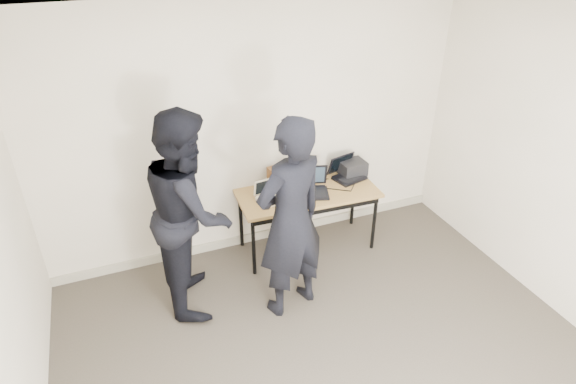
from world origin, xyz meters
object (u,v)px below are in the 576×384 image
laptop_center (311,187)px  equipment_box (352,168)px  laptop_right (346,173)px  person_observer (190,211)px  desk (308,197)px  person_typist (291,220)px  leather_satchel (285,175)px  laptop_beige (269,197)px

laptop_center → equipment_box: bearing=36.3°
laptop_right → person_observer: size_ratio=0.21×
laptop_right → equipment_box: size_ratio=1.46×
laptop_right → person_observer: 1.91m
desk → person_observer: bearing=-164.1°
equipment_box → person_typist: (-1.15, -0.98, 0.17)m
leather_satchel → laptop_beige: bearing=-148.4°
equipment_box → leather_satchel: bearing=177.5°
desk → laptop_beige: size_ratio=5.28×
laptop_center → leather_satchel: size_ratio=1.16×
leather_satchel → equipment_box: 0.81m
person_observer → laptop_right: bearing=-65.5°
laptop_right → leather_satchel: 0.72m
desk → laptop_beige: (-0.44, 0.01, 0.10)m
desk → laptop_right: bearing=18.9°
laptop_center → leather_satchel: 0.32m
laptop_right → person_typist: (-1.06, -0.94, 0.20)m
laptop_center → laptop_right: bearing=35.7°
desk → person_typist: bearing=-120.9°
leather_satchel → laptop_right: bearing=-14.6°
laptop_center → laptop_right: 0.52m
desk → laptop_center: laptop_center is taller
laptop_center → person_observer: bearing=-148.0°
laptop_center → desk: bearing=-152.8°
laptop_beige → equipment_box: bearing=1.6°
laptop_right → equipment_box: (0.10, 0.04, 0.02)m
laptop_center → laptop_beige: bearing=-161.1°
desk → equipment_box: 0.67m
laptop_beige → leather_satchel: size_ratio=0.76×
laptop_beige → leather_satchel: (0.26, 0.22, 0.09)m
leather_satchel → equipment_box: (0.81, -0.04, -0.05)m
leather_satchel → person_observer: size_ratio=0.20×
desk → person_typist: person_typist is taller
laptop_beige → laptop_center: bearing=-8.4°
laptop_center → person_typist: bearing=-106.2°
laptop_beige → equipment_box: laptop_beige is taller
laptop_right → person_typist: size_ratio=0.21×
desk → person_observer: size_ratio=0.79×
desk → leather_satchel: size_ratio=3.99×
laptop_beige → person_typist: person_typist is taller
person_typist → person_observer: size_ratio=1.00×
laptop_center → person_observer: 1.39m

